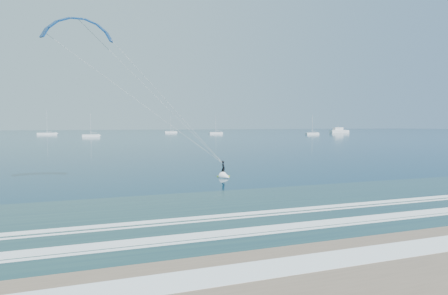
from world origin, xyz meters
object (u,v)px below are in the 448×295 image
sailboat_3 (91,136)px  sailboat_4 (171,132)px  motor_yacht (339,131)px  sailboat_2 (47,134)px  kitesurfer_rig (158,99)px  sailboat_6 (312,133)px  sailboat_5 (216,133)px

sailboat_3 → sailboat_4: 91.12m
motor_yacht → sailboat_2: sailboat_2 is taller
kitesurfer_rig → sailboat_4: 241.67m
sailboat_4 → kitesurfer_rig: bearing=-103.4°
sailboat_4 → sailboat_2: bearing=-165.9°
kitesurfer_rig → sailboat_2: 216.51m
sailboat_3 → sailboat_6: bearing=0.0°
sailboat_2 → sailboat_4: bearing=14.1°
sailboat_3 → sailboat_4: bearing=51.9°
motor_yacht → sailboat_2: (-190.23, 21.26, -0.86)m
motor_yacht → sailboat_6: bearing=-144.0°
kitesurfer_rig → sailboat_5: bearing=68.9°
kitesurfer_rig → sailboat_4: kitesurfer_rig is taller
kitesurfer_rig → sailboat_3: size_ratio=1.86×
motor_yacht → kitesurfer_rig: bearing=-130.8°
sailboat_3 → sailboat_4: size_ratio=0.97×
sailboat_3 → sailboat_4: sailboat_4 is taller
kitesurfer_rig → motor_yacht: kitesurfer_rig is taller
sailboat_3 → sailboat_5: sailboat_5 is taller
sailboat_5 → sailboat_6: (49.92, -31.90, -0.00)m
sailboat_3 → sailboat_5: size_ratio=0.97×
motor_yacht → sailboat_5: bearing=179.2°
sailboat_2 → sailboat_3: size_ratio=1.26×
sailboat_5 → sailboat_6: 59.25m
sailboat_3 → sailboat_6: size_ratio=1.00×
motor_yacht → sailboat_2: size_ratio=1.00×
sailboat_6 → sailboat_3: bearing=-180.0°
kitesurfer_rig → sailboat_2: size_ratio=1.47×
sailboat_2 → sailboat_3: bearing=-66.6°
motor_yacht → sailboat_2: 191.41m
motor_yacht → sailboat_5: 92.00m
sailboat_4 → sailboat_5: (19.59, -39.78, 0.00)m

